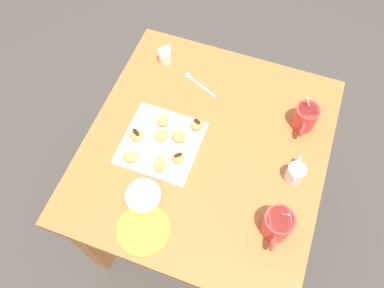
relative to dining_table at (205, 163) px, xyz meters
name	(u,v)px	position (x,y,z in m)	size (l,w,h in m)	color
ground_plane	(201,212)	(0.00, 0.00, -0.59)	(8.00, 8.00, 0.00)	#423D38
dining_table	(205,163)	(0.00, 0.00, 0.00)	(0.90, 0.83, 0.73)	#A36633
pastry_plate_square	(161,143)	(0.05, -0.15, 0.15)	(0.26, 0.26, 0.02)	silver
coffee_mug_red_left	(305,117)	(-0.20, 0.30, 0.19)	(0.12, 0.08, 0.15)	red
coffee_mug_red_right	(277,224)	(0.21, 0.30, 0.19)	(0.13, 0.09, 0.15)	red
cream_pitcher_white	(295,173)	(0.01, 0.31, 0.18)	(0.10, 0.06, 0.07)	silver
ice_cream_bowl	(143,195)	(0.25, -0.13, 0.18)	(0.12, 0.12, 0.09)	silver
chocolate_sauce_pitcher	(165,55)	(-0.31, -0.28, 0.17)	(0.09, 0.05, 0.06)	silver
saucer_lime_left	(144,230)	(0.35, -0.09, 0.15)	(0.17, 0.17, 0.01)	#9EC633
loose_spoon_near_saucer	(196,82)	(-0.25, -0.13, 0.14)	(0.08, 0.15, 0.01)	silver
beignet_0	(137,135)	(0.06, -0.24, 0.17)	(0.05, 0.04, 0.03)	#DBA351
chocolate_drizzle_0	(136,132)	(0.06, -0.24, 0.19)	(0.04, 0.02, 0.01)	black
beignet_1	(163,121)	(-0.03, -0.17, 0.17)	(0.04, 0.04, 0.03)	#DBA351
beignet_2	(130,157)	(0.14, -0.22, 0.17)	(0.05, 0.04, 0.03)	#DBA351
beignet_3	(162,135)	(0.03, -0.15, 0.17)	(0.05, 0.04, 0.03)	#DBA351
beignet_4	(179,136)	(0.01, -0.09, 0.18)	(0.05, 0.05, 0.04)	#DBA351
beignet_5	(178,158)	(0.09, -0.07, 0.17)	(0.04, 0.04, 0.03)	#DBA351
chocolate_drizzle_5	(178,155)	(0.09, -0.07, 0.19)	(0.03, 0.02, 0.01)	black
beignet_6	(197,125)	(-0.05, -0.05, 0.18)	(0.04, 0.05, 0.04)	#DBA351
chocolate_drizzle_6	(197,122)	(-0.05, -0.05, 0.20)	(0.03, 0.02, 0.01)	black
beignet_7	(160,164)	(0.14, -0.12, 0.18)	(0.05, 0.04, 0.04)	#DBA351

